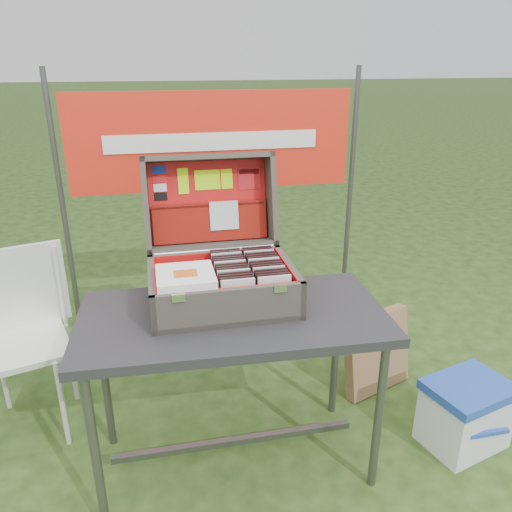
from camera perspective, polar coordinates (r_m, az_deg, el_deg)
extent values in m
plane|color=#233B11|center=(2.49, -0.34, -22.60)|extent=(80.00, 80.00, 0.00)
cube|color=#28282A|center=(2.05, -2.67, -7.05)|extent=(1.26, 0.67, 0.04)
cylinder|color=#59595B|center=(2.07, -17.82, -21.15)|extent=(0.04, 0.04, 0.74)
cylinder|color=#59595B|center=(2.22, 13.84, -17.29)|extent=(0.04, 0.04, 0.74)
cylinder|color=#59595B|center=(2.46, -16.88, -13.26)|extent=(0.04, 0.04, 0.74)
cylinder|color=#59595B|center=(2.58, 9.09, -10.62)|extent=(0.04, 0.04, 0.74)
cube|color=#59595B|center=(2.42, -2.39, -20.37)|extent=(1.09, 0.03, 0.03)
cube|color=#4B473D|center=(2.11, -3.81, -5.13)|extent=(0.60, 0.43, 0.02)
cube|color=#4B473D|center=(1.90, -2.96, -5.99)|extent=(0.60, 0.02, 0.16)
cube|color=#4B473D|center=(2.26, -4.62, -1.32)|extent=(0.60, 0.02, 0.16)
cube|color=#4B473D|center=(2.07, -11.77, -4.10)|extent=(0.02, 0.43, 0.16)
cube|color=#4B473D|center=(2.14, 3.77, -2.77)|extent=(0.02, 0.43, 0.16)
cube|color=red|center=(2.10, -3.82, -4.77)|extent=(0.55, 0.38, 0.01)
cube|color=silver|center=(1.84, -8.85, -4.75)|extent=(0.05, 0.01, 0.03)
cube|color=silver|center=(1.90, 2.80, -3.72)|extent=(0.05, 0.01, 0.03)
cylinder|color=silver|center=(2.24, -4.72, 0.67)|extent=(0.54, 0.02, 0.02)
cube|color=#4B473D|center=(2.37, -5.48, 6.25)|extent=(0.60, 0.12, 0.42)
cube|color=#4B473D|center=(2.30, -5.60, 11.18)|extent=(0.60, 0.16, 0.06)
cube|color=#4B473D|center=(2.32, -4.98, 1.22)|extent=(0.60, 0.16, 0.06)
cube|color=#4B473D|center=(2.29, -12.45, 5.66)|extent=(0.02, 0.25, 0.45)
cube|color=#4B473D|center=(2.35, 1.70, 6.60)|extent=(0.02, 0.25, 0.45)
cube|color=red|center=(2.36, -5.44, 6.23)|extent=(0.55, 0.09, 0.37)
cube|color=red|center=(1.91, -3.04, -5.48)|extent=(0.55, 0.01, 0.14)
cube|color=red|center=(2.25, -4.57, -1.19)|extent=(0.55, 0.01, 0.14)
cube|color=red|center=(2.06, -11.38, -3.78)|extent=(0.01, 0.38, 0.14)
cube|color=red|center=(2.13, 3.40, -2.51)|extent=(0.01, 0.38, 0.14)
cube|color=maroon|center=(2.34, -5.23, 3.79)|extent=(0.53, 0.07, 0.17)
cube|color=maroon|center=(2.33, -5.35, 5.86)|extent=(0.52, 0.02, 0.02)
cube|color=silver|center=(2.33, -3.67, 4.65)|extent=(0.13, 0.04, 0.13)
cube|color=#1933B2|center=(2.33, -11.06, 9.63)|extent=(0.06, 0.01, 0.04)
cube|color=red|center=(2.33, -10.98, 8.65)|extent=(0.06, 0.01, 0.04)
cube|color=white|center=(2.33, -10.91, 7.67)|extent=(0.06, 0.01, 0.04)
cube|color=black|center=(2.34, -10.83, 6.69)|extent=(0.06, 0.01, 0.04)
cube|color=#B8FE06|center=(2.34, -8.32, 8.47)|extent=(0.05, 0.03, 0.11)
cube|color=#B8FE06|center=(2.35, -5.57, 8.65)|extent=(0.12, 0.02, 0.09)
cube|color=#B8FE06|center=(2.36, -3.36, 8.78)|extent=(0.05, 0.02, 0.09)
cube|color=red|center=(2.38, -0.80, 8.92)|extent=(0.11, 0.03, 0.10)
cube|color=black|center=(2.38, -0.83, 9.64)|extent=(0.10, 0.01, 0.02)
cube|color=silver|center=(1.93, -2.05, -4.73)|extent=(0.13, 0.01, 0.15)
cube|color=black|center=(1.95, -2.17, -4.42)|extent=(0.13, 0.01, 0.15)
cube|color=black|center=(1.97, -2.29, -4.13)|extent=(0.13, 0.01, 0.15)
cube|color=black|center=(1.99, -2.41, -3.84)|extent=(0.13, 0.01, 0.15)
cube|color=silver|center=(2.01, -2.53, -3.56)|extent=(0.13, 0.01, 0.15)
cube|color=black|center=(2.03, -2.64, -3.28)|extent=(0.13, 0.01, 0.15)
cube|color=black|center=(2.05, -2.75, -3.01)|extent=(0.13, 0.01, 0.15)
cube|color=black|center=(2.08, -2.86, -2.74)|extent=(0.13, 0.01, 0.15)
cube|color=silver|center=(2.10, -2.96, -2.48)|extent=(0.13, 0.01, 0.15)
cube|color=black|center=(2.12, -3.06, -2.23)|extent=(0.13, 0.01, 0.15)
cube|color=black|center=(2.14, -3.17, -1.98)|extent=(0.13, 0.01, 0.15)
cube|color=black|center=(2.16, -3.27, -1.73)|extent=(0.13, 0.01, 0.15)
cube|color=silver|center=(2.18, -3.36, -1.49)|extent=(0.13, 0.01, 0.15)
cube|color=black|center=(2.20, -3.46, -1.25)|extent=(0.13, 0.01, 0.15)
cube|color=black|center=(2.22, -3.55, -1.02)|extent=(0.13, 0.01, 0.15)
cube|color=silver|center=(1.96, 2.11, -4.33)|extent=(0.13, 0.01, 0.15)
cube|color=black|center=(1.98, 1.94, -4.04)|extent=(0.13, 0.01, 0.15)
cube|color=black|center=(2.00, 1.78, -3.75)|extent=(0.13, 0.01, 0.15)
cube|color=black|center=(2.02, 1.62, -3.47)|extent=(0.13, 0.01, 0.15)
cube|color=silver|center=(2.04, 1.47, -3.20)|extent=(0.13, 0.01, 0.15)
cube|color=black|center=(2.06, 1.32, -2.93)|extent=(0.13, 0.01, 0.15)
cube|color=black|center=(2.08, 1.17, -2.66)|extent=(0.13, 0.01, 0.15)
cube|color=black|center=(2.10, 1.02, -2.40)|extent=(0.13, 0.01, 0.15)
cube|color=silver|center=(2.12, 0.88, -2.15)|extent=(0.13, 0.01, 0.15)
cube|color=black|center=(2.14, 0.74, -1.90)|extent=(0.13, 0.01, 0.15)
cube|color=black|center=(2.16, 0.60, -1.66)|extent=(0.13, 0.01, 0.15)
cube|color=black|center=(2.18, 0.46, -1.42)|extent=(0.13, 0.01, 0.15)
cube|color=silver|center=(2.21, 0.33, -1.18)|extent=(0.13, 0.01, 0.15)
cube|color=black|center=(2.23, 0.20, -0.95)|extent=(0.13, 0.01, 0.15)
cube|color=black|center=(2.25, 0.07, -0.73)|extent=(0.13, 0.01, 0.15)
cube|color=white|center=(1.96, -8.05, -2.63)|extent=(0.22, 0.22, 0.00)
cube|color=white|center=(1.96, -8.05, -2.50)|extent=(0.22, 0.22, 0.00)
cube|color=white|center=(1.96, -8.06, -2.36)|extent=(0.22, 0.22, 0.00)
cube|color=white|center=(1.95, -8.07, -2.23)|extent=(0.22, 0.22, 0.00)
cube|color=white|center=(1.95, -8.08, -2.10)|extent=(0.22, 0.22, 0.00)
cube|color=white|center=(1.95, -8.08, -1.96)|extent=(0.22, 0.22, 0.00)
cube|color=#D85919|center=(1.94, -8.07, -1.97)|extent=(0.09, 0.07, 0.00)
cube|color=white|center=(2.69, 22.71, -16.67)|extent=(0.42, 0.36, 0.29)
cube|color=#234AB1|center=(2.59, 23.26, -13.74)|extent=(0.44, 0.38, 0.05)
cube|color=#234AB1|center=(2.57, 24.80, -17.96)|extent=(0.23, 0.02, 0.02)
cube|color=silver|center=(2.66, -25.14, -9.38)|extent=(0.51, 0.51, 0.03)
cube|color=silver|center=(2.73, -25.09, -3.26)|extent=(0.40, 0.15, 0.43)
cylinder|color=silver|center=(2.60, -21.26, -15.50)|extent=(0.02, 0.02, 0.46)
cylinder|color=silver|center=(2.96, -27.07, -11.62)|extent=(0.02, 0.02, 0.46)
cylinder|color=silver|center=(2.88, -20.32, -11.39)|extent=(0.02, 0.02, 0.46)
cylinder|color=silver|center=(2.69, -21.49, -3.21)|extent=(0.02, 0.02, 0.43)
cube|color=#A67A4E|center=(2.89, 13.65, -10.61)|extent=(0.45, 0.28, 0.45)
cylinder|color=#59595B|center=(3.02, -20.91, 3.15)|extent=(0.03, 0.03, 1.70)
cylinder|color=#59595B|center=(3.21, 10.56, 5.32)|extent=(0.03, 0.03, 1.70)
cube|color=red|center=(2.89, -4.94, 12.93)|extent=(1.60, 0.02, 0.55)
cube|color=white|center=(2.88, -4.91, 12.89)|extent=(1.20, 0.00, 0.10)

